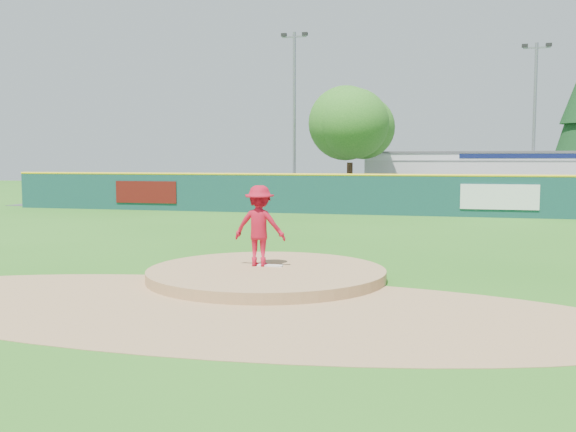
% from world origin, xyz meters
% --- Properties ---
extents(ground, '(120.00, 120.00, 0.00)m').
position_xyz_m(ground, '(0.00, 0.00, 0.00)').
color(ground, '#286B19').
rests_on(ground, ground).
extents(pitchers_mound, '(5.50, 5.50, 0.50)m').
position_xyz_m(pitchers_mound, '(0.00, 0.00, 0.00)').
color(pitchers_mound, '#9E774C').
rests_on(pitchers_mound, ground).
extents(pitching_rubber, '(0.60, 0.15, 0.04)m').
position_xyz_m(pitching_rubber, '(0.00, 0.30, 0.27)').
color(pitching_rubber, white).
rests_on(pitching_rubber, pitchers_mound).
extents(infield_dirt_arc, '(15.40, 15.40, 0.01)m').
position_xyz_m(infield_dirt_arc, '(0.00, -3.00, 0.01)').
color(infield_dirt_arc, '#9E774C').
rests_on(infield_dirt_arc, ground).
extents(parking_lot, '(44.00, 16.00, 0.02)m').
position_xyz_m(parking_lot, '(0.00, 27.00, 0.01)').
color(parking_lot, '#38383A').
rests_on(parking_lot, ground).
extents(pitcher, '(1.24, 0.72, 1.91)m').
position_xyz_m(pitcher, '(-0.27, 0.35, 1.20)').
color(pitcher, '#AC0E24').
rests_on(pitcher, pitchers_mound).
extents(van, '(5.46, 3.75, 1.39)m').
position_xyz_m(van, '(0.69, 24.31, 0.71)').
color(van, white).
rests_on(van, parking_lot).
extents(pool_building_grp, '(15.20, 8.20, 3.31)m').
position_xyz_m(pool_building_grp, '(6.00, 31.99, 1.66)').
color(pool_building_grp, silver).
rests_on(pool_building_grp, ground).
extents(fence_banners, '(22.03, 0.04, 1.20)m').
position_xyz_m(fence_banners, '(-2.91, 17.92, 1.00)').
color(fence_banners, '#58100C').
rests_on(fence_banners, ground).
extents(playground_slide, '(1.12, 3.16, 1.74)m').
position_xyz_m(playground_slide, '(-11.15, 23.26, 0.88)').
color(playground_slide, blue).
rests_on(playground_slide, ground).
extents(outfield_fence, '(40.00, 0.14, 2.07)m').
position_xyz_m(outfield_fence, '(0.00, 18.00, 1.09)').
color(outfield_fence, '#13403D').
rests_on(outfield_fence, ground).
extents(deciduous_tree, '(5.60, 5.60, 7.36)m').
position_xyz_m(deciduous_tree, '(-2.00, 25.00, 4.55)').
color(deciduous_tree, '#382314').
rests_on(deciduous_tree, ground).
extents(light_pole_left, '(1.75, 0.25, 11.00)m').
position_xyz_m(light_pole_left, '(-6.00, 27.00, 6.05)').
color(light_pole_left, gray).
rests_on(light_pole_left, ground).
extents(light_pole_right, '(1.75, 0.25, 10.00)m').
position_xyz_m(light_pole_right, '(9.00, 29.00, 5.54)').
color(light_pole_right, gray).
rests_on(light_pole_right, ground).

